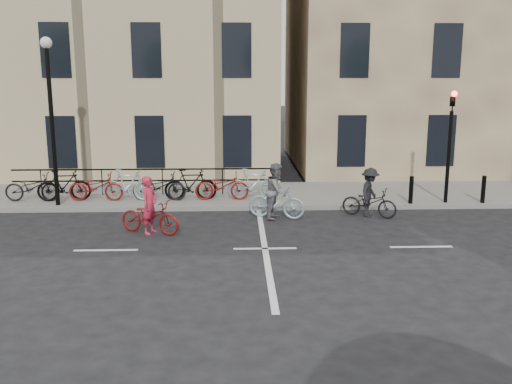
{
  "coord_description": "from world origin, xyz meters",
  "views": [
    {
      "loc": [
        -0.71,
        -13.78,
        4.41
      ],
      "look_at": [
        -0.17,
        1.74,
        1.1
      ],
      "focal_mm": 40.0,
      "sensor_mm": 36.0,
      "label": 1
    }
  ],
  "objects_px": {
    "lamp_post": "(50,101)",
    "cyclist_pink": "(150,214)",
    "traffic_light": "(450,133)",
    "cyclist_grey": "(276,196)",
    "cyclist_dark": "(370,198)"
  },
  "relations": [
    {
      "from": "lamp_post",
      "to": "cyclist_pink",
      "type": "bearing_deg",
      "value": -40.33
    },
    {
      "from": "traffic_light",
      "to": "cyclist_dark",
      "type": "relative_size",
      "value": 2.19
    },
    {
      "from": "lamp_post",
      "to": "cyclist_pink",
      "type": "distance_m",
      "value": 5.33
    },
    {
      "from": "traffic_light",
      "to": "cyclist_dark",
      "type": "distance_m",
      "value": 3.58
    },
    {
      "from": "cyclist_grey",
      "to": "lamp_post",
      "type": "bearing_deg",
      "value": 98.65
    },
    {
      "from": "cyclist_grey",
      "to": "cyclist_pink",
      "type": "bearing_deg",
      "value": 132.51
    },
    {
      "from": "lamp_post",
      "to": "cyclist_pink",
      "type": "height_order",
      "value": "lamp_post"
    },
    {
      "from": "traffic_light",
      "to": "cyclist_dark",
      "type": "height_order",
      "value": "traffic_light"
    },
    {
      "from": "lamp_post",
      "to": "cyclist_dark",
      "type": "distance_m",
      "value": 10.36
    },
    {
      "from": "cyclist_pink",
      "to": "traffic_light",
      "type": "bearing_deg",
      "value": -49.7
    },
    {
      "from": "lamp_post",
      "to": "cyclist_dark",
      "type": "height_order",
      "value": "lamp_post"
    },
    {
      "from": "traffic_light",
      "to": "cyclist_grey",
      "type": "height_order",
      "value": "traffic_light"
    },
    {
      "from": "traffic_light",
      "to": "cyclist_pink",
      "type": "relative_size",
      "value": 2.05
    },
    {
      "from": "traffic_light",
      "to": "lamp_post",
      "type": "bearing_deg",
      "value": 179.73
    },
    {
      "from": "lamp_post",
      "to": "cyclist_pink",
      "type": "relative_size",
      "value": 2.77
    }
  ]
}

